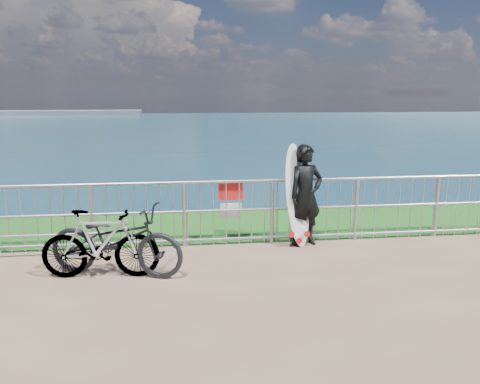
{
  "coord_description": "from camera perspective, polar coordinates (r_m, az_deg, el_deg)",
  "views": [
    {
      "loc": [
        -0.51,
        -6.04,
        2.55
      ],
      "look_at": [
        0.4,
        1.2,
        1.0
      ],
      "focal_mm": 35.0,
      "sensor_mm": 36.0,
      "label": 1
    }
  ],
  "objects": [
    {
      "name": "grass_strip",
      "position": [
        9.12,
        -3.64,
        -4.21
      ],
      "size": [
        120.0,
        120.0,
        0.0
      ],
      "primitive_type": "plane",
      "color": "#175517",
      "rests_on": "ground"
    },
    {
      "name": "seascape",
      "position": [
        159.64,
        -23.1,
        8.67
      ],
      "size": [
        260.0,
        260.0,
        5.0
      ],
      "color": "brown",
      "rests_on": "ground"
    },
    {
      "name": "railing",
      "position": [
        7.91,
        -3.05,
        -2.45
      ],
      "size": [
        10.06,
        0.1,
        1.13
      ],
      "color": "#9A9CA2",
      "rests_on": "ground"
    },
    {
      "name": "surfer",
      "position": [
        7.95,
        8.0,
        -0.42
      ],
      "size": [
        0.72,
        0.58,
        1.71
      ],
      "primitive_type": "imported",
      "rotation": [
        0.0,
        0.0,
        0.3
      ],
      "color": "black",
      "rests_on": "ground"
    },
    {
      "name": "surfboard",
      "position": [
        7.91,
        7.01,
        -0.88
      ],
      "size": [
        0.57,
        0.54,
        1.74
      ],
      "color": "silver",
      "rests_on": "ground"
    },
    {
      "name": "bicycle_near",
      "position": [
        6.85,
        -14.9,
        -5.69
      ],
      "size": [
        2.08,
        1.24,
        1.03
      ],
      "primitive_type": "imported",
      "rotation": [
        0.0,
        0.0,
        1.27
      ],
      "color": "black",
      "rests_on": "ground"
    },
    {
      "name": "bicycle_far",
      "position": [
        6.82,
        -16.67,
        -6.09
      ],
      "size": [
        1.67,
        0.59,
        0.98
      ],
      "primitive_type": "imported",
      "rotation": [
        0.0,
        0.0,
        1.49
      ],
      "color": "black",
      "rests_on": "ground"
    },
    {
      "name": "bike_rack",
      "position": [
        7.9,
        -22.3,
        -5.18
      ],
      "size": [
        1.99,
        0.05,
        0.41
      ],
      "color": "#9A9CA2",
      "rests_on": "ground"
    }
  ]
}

